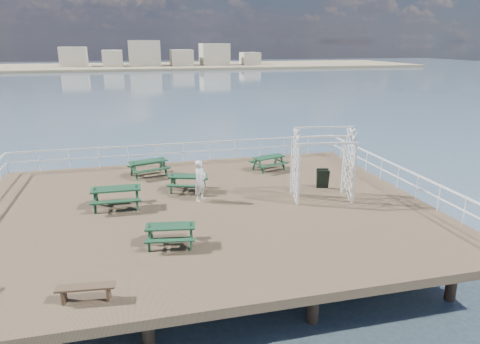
% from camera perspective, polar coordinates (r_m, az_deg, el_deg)
% --- Properties ---
extents(ground, '(18.00, 14.00, 0.30)m').
position_cam_1_polar(ground, '(17.48, -4.91, -5.02)').
color(ground, brown).
rests_on(ground, ground).
extents(sea_backdrop, '(300.00, 300.00, 9.20)m').
position_cam_1_polar(sea_backdrop, '(151.00, -8.47, 14.21)').
color(sea_backdrop, '#40576C').
rests_on(sea_backdrop, ground).
extents(railing, '(17.77, 13.76, 1.10)m').
position_cam_1_polar(railing, '(19.54, -6.40, 0.50)').
color(railing, silver).
rests_on(railing, ground).
extents(picnic_table_a, '(2.14, 1.90, 0.88)m').
position_cam_1_polar(picnic_table_a, '(21.58, -12.12, 0.95)').
color(picnic_table_a, '#143921').
rests_on(picnic_table_a, ground).
extents(picnic_table_b, '(1.95, 1.59, 0.93)m').
position_cam_1_polar(picnic_table_b, '(17.75, -16.17, -2.74)').
color(picnic_table_b, '#143921').
rests_on(picnic_table_b, ground).
extents(picnic_table_c, '(2.00, 1.80, 0.81)m').
position_cam_1_polar(picnic_table_c, '(22.15, 3.86, 1.59)').
color(picnic_table_c, '#143921').
rests_on(picnic_table_c, ground).
extents(picnic_table_d, '(1.97, 1.77, 0.80)m').
position_cam_1_polar(picnic_table_d, '(19.11, -6.95, -1.04)').
color(picnic_table_d, '#143921').
rests_on(picnic_table_d, ground).
extents(picnic_table_e, '(1.76, 1.50, 0.77)m').
position_cam_1_polar(picnic_table_e, '(14.21, -9.24, -7.73)').
color(picnic_table_e, '#143921').
rests_on(picnic_table_e, ground).
extents(flat_bench_far, '(1.50, 0.49, 0.42)m').
position_cam_1_polar(flat_bench_far, '(12.00, -19.87, -14.53)').
color(flat_bench_far, brown).
rests_on(flat_bench_far, ground).
extents(trellis_arbor, '(2.66, 1.67, 3.10)m').
position_cam_1_polar(trellis_arbor, '(18.12, 10.92, 0.63)').
color(trellis_arbor, silver).
rests_on(trellis_arbor, ground).
extents(sandwich_board, '(0.62, 0.52, 0.89)m').
position_cam_1_polar(sandwich_board, '(19.71, 10.97, -0.90)').
color(sandwich_board, black).
rests_on(sandwich_board, ground).
extents(person, '(0.75, 0.73, 1.73)m').
position_cam_1_polar(person, '(17.77, -5.33, -1.18)').
color(person, silver).
rests_on(person, ground).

